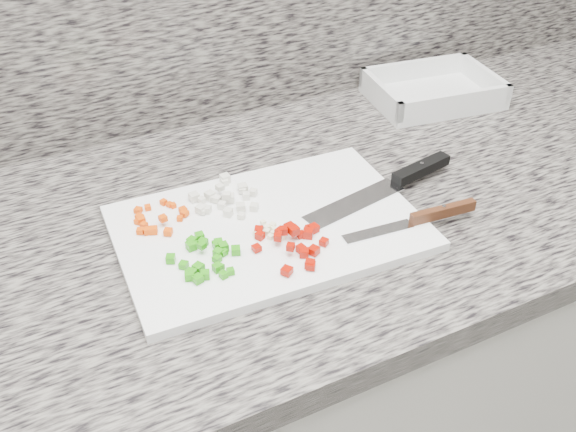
{
  "coord_description": "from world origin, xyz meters",
  "views": [
    {
      "loc": [
        -0.26,
        0.74,
        1.45
      ],
      "look_at": [
        0.05,
        1.37,
        0.93
      ],
      "focal_mm": 40.0,
      "sensor_mm": 36.0,
      "label": 1
    }
  ],
  "objects": [
    {
      "name": "cabinet",
      "position": [
        0.0,
        1.44,
        0.43
      ],
      "size": [
        3.92,
        0.62,
        0.86
      ],
      "primitive_type": "cube",
      "color": "silver",
      "rests_on": "ground"
    },
    {
      "name": "countertop",
      "position": [
        0.0,
        1.44,
        0.88
      ],
      "size": [
        3.96,
        0.64,
        0.04
      ],
      "primitive_type": "cube",
      "color": "slate",
      "rests_on": "cabinet"
    },
    {
      "name": "cutting_board",
      "position": [
        0.03,
        1.39,
        0.91
      ],
      "size": [
        0.42,
        0.29,
        0.01
      ],
      "primitive_type": "cube",
      "rotation": [
        0.0,
        0.0,
        -0.04
      ],
      "color": "white",
      "rests_on": "countertop"
    },
    {
      "name": "carrot_pile",
      "position": [
        -0.1,
        1.46,
        0.92
      ],
      "size": [
        0.08,
        0.08,
        0.02
      ],
      "color": "#E44704",
      "rests_on": "cutting_board"
    },
    {
      "name": "onion_pile",
      "position": [
        -0.0,
        1.47,
        0.92
      ],
      "size": [
        0.1,
        0.11,
        0.02
      ],
      "color": "silver",
      "rests_on": "cutting_board"
    },
    {
      "name": "green_pepper_pile",
      "position": [
        -0.07,
        1.35,
        0.92
      ],
      "size": [
        0.1,
        0.1,
        0.02
      ],
      "color": "#25910D",
      "rests_on": "cutting_board"
    },
    {
      "name": "red_pepper_pile",
      "position": [
        0.04,
        1.33,
        0.92
      ],
      "size": [
        0.1,
        0.11,
        0.02
      ],
      "color": "#9D0D02",
      "rests_on": "cutting_board"
    },
    {
      "name": "garlic_pile",
      "position": [
        0.03,
        1.37,
        0.92
      ],
      "size": [
        0.05,
        0.05,
        0.01
      ],
      "color": "#F5EFBD",
      "rests_on": "cutting_board"
    },
    {
      "name": "chef_knife",
      "position": [
        0.25,
        1.39,
        0.92
      ],
      "size": [
        0.27,
        0.08,
        0.02
      ],
      "rotation": [
        0.0,
        0.0,
        0.19
      ],
      "color": "silver",
      "rests_on": "cutting_board"
    },
    {
      "name": "paring_knife",
      "position": [
        0.23,
        1.3,
        0.92
      ],
      "size": [
        0.2,
        0.03,
        0.02
      ],
      "rotation": [
        0.0,
        0.0,
        -0.09
      ],
      "color": "silver",
      "rests_on": "cutting_board"
    },
    {
      "name": "tray",
      "position": [
        0.48,
        1.62,
        0.92
      ],
      "size": [
        0.25,
        0.2,
        0.05
      ],
      "rotation": [
        0.0,
        0.0,
        -0.13
      ],
      "color": "silver",
      "rests_on": "countertop"
    }
  ]
}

